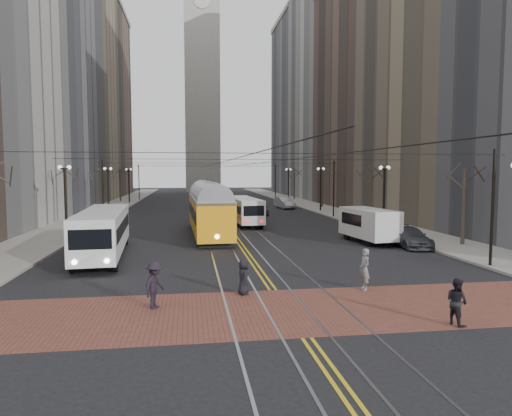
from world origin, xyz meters
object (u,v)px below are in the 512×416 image
object	(u,v)px
cargo_van	(369,226)
clock_tower	(202,54)
pedestrian_a	(243,277)
sedan_grey	(260,209)
transit_bus	(103,234)
sedan_silver	(284,203)
pedestrian_c	(457,301)
pedestrian_b	(365,269)
pedestrian_d	(155,285)
rear_bus	(244,211)
streetcar	(209,214)
sedan_parked	(409,237)

from	to	relation	value
cargo_van	clock_tower	bearing A→B (deg)	89.41
pedestrian_a	sedan_grey	bearing A→B (deg)	-16.66
transit_bus	sedan_silver	world-z (taller)	transit_bus
pedestrian_a	pedestrian_c	distance (m)	8.55
clock_tower	transit_bus	xyz separation A→B (m)	(-9.09, -93.40, -34.49)
pedestrian_b	pedestrian_d	bearing A→B (deg)	-84.68
rear_bus	streetcar	bearing A→B (deg)	-120.81
clock_tower	pedestrian_c	size ratio (longest dim) A/B	39.88
cargo_van	streetcar	bearing A→B (deg)	146.62
sedan_parked	transit_bus	bearing A→B (deg)	-174.23
transit_bus	rear_bus	world-z (taller)	transit_bus
rear_bus	sedan_parked	bearing A→B (deg)	-60.86
cargo_van	sedan_silver	xyz separation A→B (m)	(0.25, 31.91, -0.45)
rear_bus	sedan_silver	size ratio (longest dim) A/B	2.04
pedestrian_a	pedestrian_b	size ratio (longest dim) A/B	0.82
sedan_silver	cargo_van	bearing A→B (deg)	-98.75
sedan_grey	pedestrian_c	size ratio (longest dim) A/B	2.74
rear_bus	sedan_parked	size ratio (longest dim) A/B	2.12
sedan_grey	clock_tower	bearing A→B (deg)	95.58
sedan_grey	sedan_silver	xyz separation A→B (m)	(5.02, 8.85, 0.06)
transit_bus	rear_bus	size ratio (longest dim) A/B	1.14
pedestrian_b	pedestrian_a	bearing A→B (deg)	-93.96
transit_bus	pedestrian_a	xyz separation A→B (m)	(7.68, -10.10, -0.68)
rear_bus	pedestrian_d	size ratio (longest dim) A/B	5.56
cargo_van	pedestrian_a	bearing A→B (deg)	-136.96
transit_bus	clock_tower	bearing A→B (deg)	80.38
pedestrian_b	pedestrian_c	xyz separation A→B (m)	(1.40, -5.00, -0.11)
streetcar	pedestrian_d	size ratio (longest dim) A/B	7.98
sedan_parked	pedestrian_d	distance (m)	20.90
pedestrian_b	pedestrian_d	distance (m)	9.34
sedan_parked	pedestrian_c	xyz separation A→B (m)	(-6.28, -15.80, 0.13)
pedestrian_a	rear_bus	bearing A→B (deg)	-13.62
sedan_silver	pedestrian_a	bearing A→B (deg)	-112.46
sedan_parked	pedestrian_d	xyz separation A→B (m)	(-16.89, -12.31, 0.23)
pedestrian_b	transit_bus	bearing A→B (deg)	-131.33
rear_bus	cargo_van	world-z (taller)	rear_bus
sedan_grey	sedan_silver	size ratio (longest dim) A/B	0.90
sedan_grey	pedestrian_a	bearing A→B (deg)	-98.54
sedan_parked	streetcar	bearing A→B (deg)	153.17
streetcar	sedan_grey	xyz separation A→B (m)	(7.02, 17.13, -0.97)
sedan_grey	pedestrian_d	xyz separation A→B (m)	(-10.02, -37.68, 0.16)
cargo_van	sedan_silver	bearing A→B (deg)	82.83
pedestrian_d	transit_bus	bearing A→B (deg)	44.31
streetcar	pedestrian_c	bearing A→B (deg)	-74.32
cargo_van	sedan_parked	world-z (taller)	cargo_van
sedan_grey	pedestrian_d	size ratio (longest dim) A/B	2.45
clock_tower	streetcar	xyz separation A→B (m)	(-2.09, -84.45, -34.22)
pedestrian_b	pedestrian_d	world-z (taller)	pedestrian_b
rear_bus	cargo_van	xyz separation A→B (m)	(7.89, -13.40, -0.07)
rear_bus	pedestrian_a	size ratio (longest dim) A/B	6.66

